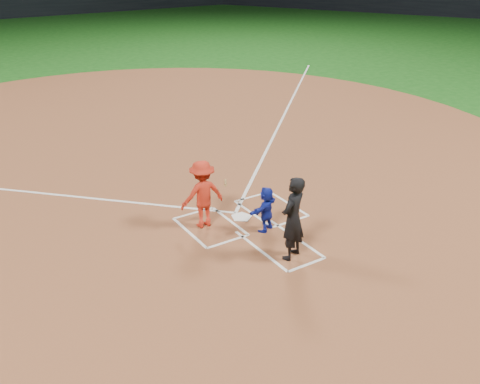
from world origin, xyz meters
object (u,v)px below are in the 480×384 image
home_plate (241,217)px  umpire (293,218)px  batter_at_plate (203,194)px  catcher (266,209)px

home_plate → umpire: (-0.09, -2.32, 1.01)m
batter_at_plate → umpire: bearing=-68.1°
batter_at_plate → home_plate: bearing=-8.5°
catcher → batter_at_plate: (-1.24, 1.08, 0.30)m
home_plate → batter_at_plate: size_ratio=0.33×
home_plate → umpire: 2.53m
catcher → batter_at_plate: 1.67m
umpire → batter_at_plate: 2.67m
home_plate → umpire: bearing=87.8°
home_plate → catcher: 1.10m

